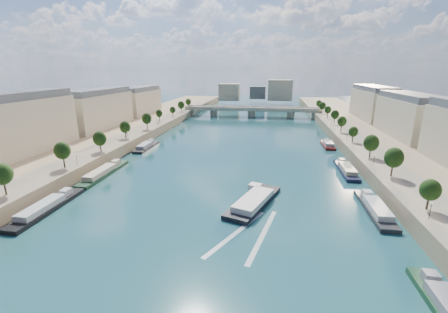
% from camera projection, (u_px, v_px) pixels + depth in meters
% --- Properties ---
extents(ground, '(700.00, 700.00, 0.00)m').
position_uv_depth(ground, '(232.00, 161.00, 130.07)').
color(ground, '#0C2E35').
rests_on(ground, ground).
extents(quay_left, '(44.00, 520.00, 5.00)m').
position_uv_depth(quay_left, '(80.00, 149.00, 139.93)').
color(quay_left, '#9E8460').
rests_on(quay_left, ground).
extents(quay_right, '(44.00, 520.00, 5.00)m').
position_uv_depth(quay_right, '(412.00, 163.00, 118.80)').
color(quay_right, '#9E8460').
rests_on(quay_right, ground).
extents(pave_left, '(14.00, 520.00, 0.10)m').
position_uv_depth(pave_left, '(109.00, 145.00, 137.01)').
color(pave_left, gray).
rests_on(pave_left, quay_left).
extents(pave_right, '(14.00, 520.00, 0.10)m').
position_uv_depth(pave_right, '(373.00, 155.00, 120.28)').
color(pave_right, gray).
rests_on(pave_right, quay_right).
extents(trees_left, '(4.80, 268.80, 8.26)m').
position_uv_depth(trees_left, '(114.00, 132.00, 137.09)').
color(trees_left, '#382B1E').
rests_on(trees_left, ground).
extents(trees_right, '(4.80, 268.80, 8.26)m').
position_uv_depth(trees_right, '(362.00, 136.00, 128.53)').
color(trees_right, '#382B1E').
rests_on(trees_right, ground).
extents(lamps_left, '(0.36, 200.36, 4.28)m').
position_uv_depth(lamps_left, '(106.00, 144.00, 126.10)').
color(lamps_left, black).
rests_on(lamps_left, ground).
extents(lamps_right, '(0.36, 200.36, 4.28)m').
position_uv_depth(lamps_right, '(358.00, 145.00, 124.92)').
color(lamps_right, black).
rests_on(lamps_right, ground).
extents(buildings_left, '(16.00, 226.00, 23.20)m').
position_uv_depth(buildings_left, '(67.00, 115.00, 149.30)').
color(buildings_left, beige).
rests_on(buildings_left, ground).
extents(buildings_right, '(16.00, 226.00, 23.20)m').
position_uv_depth(buildings_right, '(439.00, 124.00, 124.35)').
color(buildings_right, beige).
rests_on(buildings_right, ground).
extents(skyline, '(79.00, 42.00, 22.00)m').
position_uv_depth(skyline, '(260.00, 91.00, 333.68)').
color(skyline, beige).
rests_on(skyline, ground).
extents(bridge, '(112.00, 12.00, 8.15)m').
position_uv_depth(bridge, '(252.00, 111.00, 249.18)').
color(bridge, '#C1B79E').
rests_on(bridge, ground).
extents(tour_barge, '(16.02, 27.44, 3.69)m').
position_uv_depth(tour_barge, '(254.00, 201.00, 87.89)').
color(tour_barge, black).
rests_on(tour_barge, ground).
extents(wake, '(16.21, 25.63, 0.04)m').
position_uv_depth(wake, '(250.00, 234.00, 72.38)').
color(wake, silver).
rests_on(wake, ground).
extents(moored_barges_left, '(5.00, 157.81, 3.60)m').
position_uv_depth(moored_barges_left, '(53.00, 204.00, 86.53)').
color(moored_barges_left, '#1B263C').
rests_on(moored_barges_left, ground).
extents(moored_barges_right, '(5.00, 167.48, 3.60)m').
position_uv_depth(moored_barges_right, '(376.00, 210.00, 82.46)').
color(moored_barges_right, black).
rests_on(moored_barges_right, ground).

